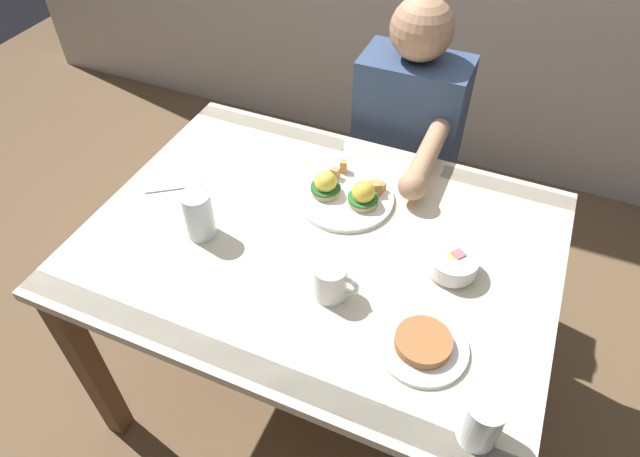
{
  "coord_description": "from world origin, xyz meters",
  "views": [
    {
      "loc": [
        0.39,
        -0.91,
        1.77
      ],
      "look_at": [
        0.0,
        0.0,
        0.78
      ],
      "focal_mm": 30.98,
      "sensor_mm": 36.0,
      "label": 1
    }
  ],
  "objects": [
    {
      "name": "diner_person",
      "position": [
        0.06,
        0.6,
        0.65
      ],
      "size": [
        0.34,
        0.54,
        1.14
      ],
      "color": "#33333D",
      "rests_on": "ground_plane"
    },
    {
      "name": "ground_plane",
      "position": [
        0.0,
        0.0,
        0.0
      ],
      "size": [
        6.0,
        6.0,
        0.0
      ],
      "primitive_type": "plane",
      "color": "brown"
    },
    {
      "name": "fruit_bowl",
      "position": [
        0.34,
        0.02,
        0.77
      ],
      "size": [
        0.12,
        0.12,
        0.06
      ],
      "color": "white",
      "rests_on": "dining_table"
    },
    {
      "name": "eggs_benedict_plate",
      "position": [
        0.01,
        0.17,
        0.76
      ],
      "size": [
        0.27,
        0.27,
        0.09
      ],
      "color": "white",
      "rests_on": "dining_table"
    },
    {
      "name": "side_plate",
      "position": [
        0.34,
        -0.21,
        0.75
      ],
      "size": [
        0.2,
        0.2,
        0.04
      ],
      "color": "white",
      "rests_on": "dining_table"
    },
    {
      "name": "water_glass_near",
      "position": [
        0.48,
        -0.36,
        0.79
      ],
      "size": [
        0.08,
        0.08,
        0.12
      ],
      "color": "silver",
      "rests_on": "dining_table"
    },
    {
      "name": "dining_table",
      "position": [
        0.0,
        0.0,
        0.63
      ],
      "size": [
        1.2,
        0.9,
        0.74
      ],
      "color": "beige",
      "rests_on": "ground_plane"
    },
    {
      "name": "fork",
      "position": [
        -0.45,
        0.02,
        0.74
      ],
      "size": [
        0.14,
        0.1,
        0.0
      ],
      "color": "silver",
      "rests_on": "dining_table"
    },
    {
      "name": "coffee_mug",
      "position": [
        0.1,
        -0.15,
        0.79
      ],
      "size": [
        0.11,
        0.08,
        0.09
      ],
      "color": "white",
      "rests_on": "dining_table"
    },
    {
      "name": "water_glass_far",
      "position": [
        -0.29,
        -0.1,
        0.8
      ],
      "size": [
        0.08,
        0.08,
        0.13
      ],
      "color": "silver",
      "rests_on": "dining_table"
    }
  ]
}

